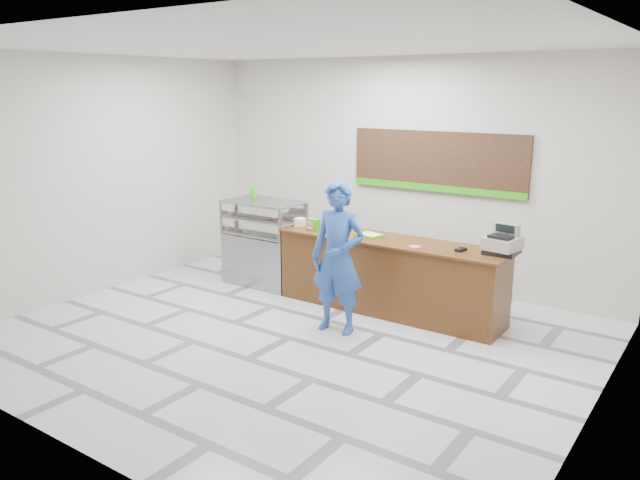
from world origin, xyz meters
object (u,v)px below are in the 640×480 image
Objects in this scene: cash_register at (503,243)px; customer at (338,258)px; display_case at (264,242)px; sales_counter at (389,276)px; serving_tray at (369,235)px.

cash_register is 0.24× the size of customer.
sales_counter is at bearing 0.01° from display_case.
cash_register reaches higher than display_case.
sales_counter is 0.63m from serving_tray.
display_case reaches higher than sales_counter.
cash_register is at bearing 17.50° from serving_tray.
serving_tray is at bearing -168.31° from cash_register.
display_case is at bearing 146.67° from customer.
customer is at bearing -66.86° from serving_tray.
customer is (-0.19, -0.99, 0.45)m from sales_counter.
sales_counter is at bearing 71.60° from customer.
display_case is 0.69× the size of customer.
sales_counter is at bearing -165.97° from cash_register.
display_case is at bearing -164.02° from serving_tray.
customer is (2.03, -0.99, 0.29)m from display_case.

